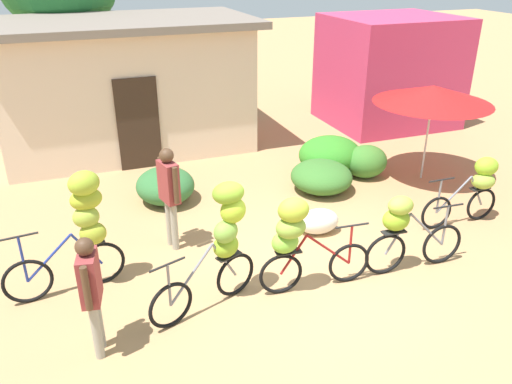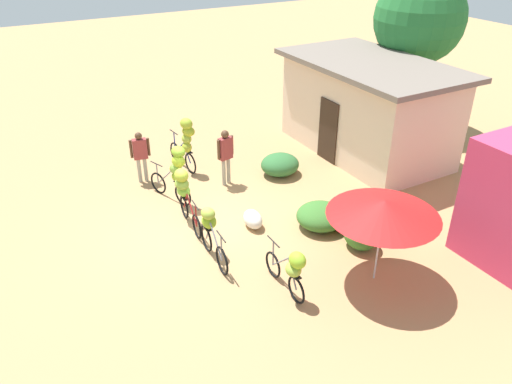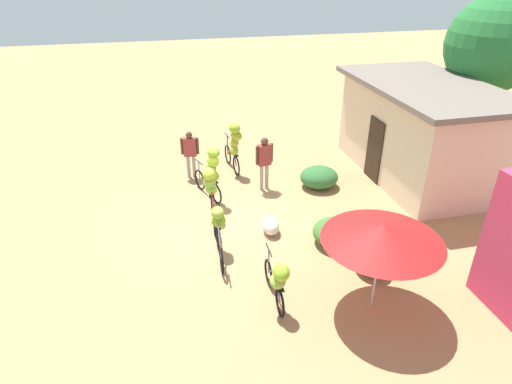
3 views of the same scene
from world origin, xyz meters
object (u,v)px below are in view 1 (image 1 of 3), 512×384
(shop_pink, at_px, (389,71))
(produce_sack, at_px, (319,221))
(building_low, at_px, (126,85))
(market_umbrella, at_px, (433,94))
(bicycle_center_loaded, at_px, (297,236))
(bicycle_by_shop, at_px, (405,227))
(person_bystander, at_px, (169,188))
(bicycle_near_pile, at_px, (223,235))
(bicycle_rightmost, at_px, (476,184))
(bicycle_leftmost, at_px, (82,221))
(person_vendor, at_px, (91,286))

(shop_pink, xyz_separation_m, produce_sack, (-4.64, -5.03, -1.20))
(building_low, distance_m, market_umbrella, 6.88)
(building_low, xyz_separation_m, market_umbrella, (5.43, -4.20, 0.28))
(bicycle_center_loaded, relative_size, bicycle_by_shop, 1.01)
(person_bystander, bearing_deg, bicycle_by_shop, -31.77)
(shop_pink, distance_m, produce_sack, 6.95)
(bicycle_near_pile, height_order, bicycle_rightmost, bicycle_near_pile)
(bicycle_leftmost, xyz_separation_m, produce_sack, (3.75, 0.23, -0.84))
(market_umbrella, xyz_separation_m, bicycle_by_shop, (-2.49, -2.78, -1.07))
(building_low, relative_size, bicycle_near_pile, 3.46)
(building_low, height_order, bicycle_leftmost, building_low)
(person_vendor, bearing_deg, bicycle_center_loaded, 5.78)
(market_umbrella, relative_size, person_vendor, 1.49)
(bicycle_center_loaded, bearing_deg, person_bystander, 126.25)
(building_low, height_order, produce_sack, building_low)
(bicycle_near_pile, relative_size, bicycle_center_loaded, 1.04)
(building_low, height_order, bicycle_by_shop, building_low)
(shop_pink, distance_m, person_bystander, 8.42)
(bicycle_near_pile, bearing_deg, bicycle_center_loaded, -9.95)
(bicycle_leftmost, bearing_deg, bicycle_rightmost, -3.20)
(produce_sack, bearing_deg, person_bystander, 169.72)
(shop_pink, height_order, bicycle_center_loaded, shop_pink)
(shop_pink, xyz_separation_m, market_umbrella, (-1.52, -3.71, 0.38))
(bicycle_center_loaded, xyz_separation_m, bicycle_by_shop, (1.70, -0.06, -0.17))
(market_umbrella, relative_size, bicycle_by_shop, 1.44)
(person_vendor, bearing_deg, shop_pink, 38.56)
(shop_pink, xyz_separation_m, bicycle_near_pile, (-6.70, -6.25, -0.40))
(person_bystander, bearing_deg, market_umbrella, 9.16)
(bicycle_near_pile, height_order, produce_sack, bicycle_near_pile)
(building_low, bearing_deg, bicycle_by_shop, -67.11)
(bicycle_near_pile, relative_size, produce_sack, 2.47)
(market_umbrella, height_order, bicycle_rightmost, market_umbrella)
(market_umbrella, xyz_separation_m, bicycle_center_loaded, (-4.19, -2.72, -0.90))
(market_umbrella, relative_size, bicycle_center_loaded, 1.42)
(bicycle_center_loaded, height_order, person_vendor, person_vendor)
(bicycle_rightmost, bearing_deg, person_bystander, 168.63)
(bicycle_near_pile, bearing_deg, market_umbrella, 26.15)
(bicycle_near_pile, xyz_separation_m, bicycle_by_shop, (2.69, -0.23, -0.29))
(building_low, xyz_separation_m, bicycle_center_loaded, (1.24, -6.92, -0.62))
(bicycle_center_loaded, xyz_separation_m, person_bystander, (-1.34, 1.83, 0.14))
(produce_sack, bearing_deg, bicycle_rightmost, -12.33)
(produce_sack, bearing_deg, bicycle_leftmost, -176.48)
(building_low, xyz_separation_m, person_bystander, (-0.10, -5.09, -0.48))
(bicycle_leftmost, height_order, person_bystander, bicycle_leftmost)
(market_umbrella, relative_size, person_bystander, 1.38)
(bicycle_near_pile, relative_size, bicycle_by_shop, 1.06)
(bicycle_rightmost, relative_size, produce_sack, 2.23)
(produce_sack, bearing_deg, bicycle_center_loaded, -127.69)
(market_umbrella, height_order, bicycle_center_loaded, market_umbrella)
(bicycle_by_shop, bearing_deg, bicycle_near_pile, 175.08)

